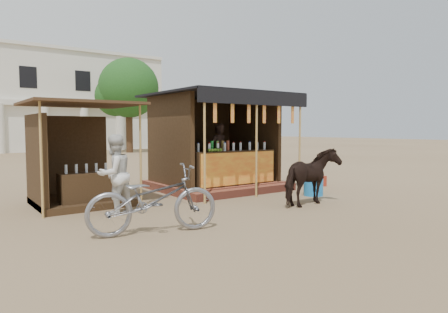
% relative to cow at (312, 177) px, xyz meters
% --- Properties ---
extents(ground, '(120.00, 120.00, 0.00)m').
position_rel_cow_xyz_m(ground, '(-1.31, 0.07, -0.66)').
color(ground, '#846B4C').
rests_on(ground, ground).
extents(main_stall, '(3.60, 3.61, 2.78)m').
position_rel_cow_xyz_m(main_stall, '(-0.29, 3.43, 0.36)').
color(main_stall, brown).
rests_on(main_stall, ground).
extents(secondary_stall, '(2.40, 2.40, 2.38)m').
position_rel_cow_xyz_m(secondary_stall, '(-4.47, 3.30, 0.19)').
color(secondary_stall, '#372414').
rests_on(secondary_stall, ground).
extents(cow, '(1.67, 0.96, 1.33)m').
position_rel_cow_xyz_m(cow, '(0.00, 0.00, 0.00)').
color(cow, black).
rests_on(cow, ground).
extents(motorbike, '(2.35, 1.29, 1.17)m').
position_rel_cow_xyz_m(motorbike, '(-4.07, -0.12, -0.08)').
color(motorbike, gray).
rests_on(motorbike, ground).
extents(bystander, '(0.97, 0.86, 1.67)m').
position_rel_cow_xyz_m(bystander, '(-4.02, 1.82, 0.17)').
color(bystander, silver).
rests_on(bystander, ground).
extents(blue_barrel, '(0.53, 0.53, 0.72)m').
position_rel_cow_xyz_m(blue_barrel, '(1.09, 0.91, -0.31)').
color(blue_barrel, '#1975C2').
rests_on(blue_barrel, ground).
extents(red_crate, '(0.52, 0.50, 0.32)m').
position_rel_cow_xyz_m(red_crate, '(2.60, 2.07, -0.50)').
color(red_crate, maroon).
rests_on(red_crate, ground).
extents(cooler, '(0.74, 0.61, 0.46)m').
position_rel_cow_xyz_m(cooler, '(0.57, 2.67, -0.43)').
color(cooler, '#1A763F').
rests_on(cooler, ground).
extents(tree, '(4.50, 4.40, 7.00)m').
position_rel_cow_xyz_m(tree, '(4.51, 22.21, 3.97)').
color(tree, '#382314').
rests_on(tree, ground).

